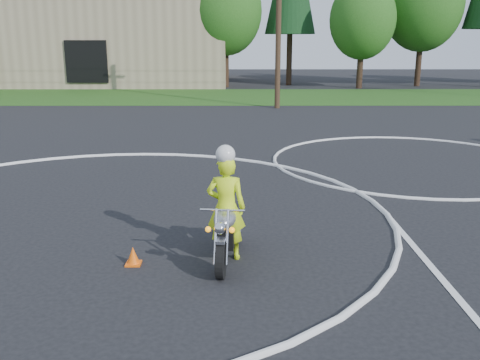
{
  "coord_description": "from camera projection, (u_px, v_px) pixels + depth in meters",
  "views": [
    {
      "loc": [
        2.91,
        -7.49,
        3.51
      ],
      "look_at": [
        2.95,
        1.7,
        1.1
      ],
      "focal_mm": 40.0,
      "sensor_mm": 36.0,
      "label": 1
    }
  ],
  "objects": [
    {
      "name": "rider_primary_grp",
      "position": [
        226.0,
        204.0,
        8.67
      ],
      "size": [
        0.67,
        0.47,
        1.92
      ],
      "rotation": [
        0.0,
        0.0,
        -0.1
      ],
      "color": "#D3F81A",
      "rests_on": "ground"
    },
    {
      "name": "traffic_cones",
      "position": [
        350.0,
        189.0,
        12.52
      ],
      "size": [
        16.1,
        8.28,
        0.3
      ],
      "color": "#FF5F0D",
      "rests_on": "ground"
    },
    {
      "name": "primary_motorcycle",
      "position": [
        226.0,
        232.0,
        8.64
      ],
      "size": [
        0.69,
        1.97,
        1.03
      ],
      "rotation": [
        0.0,
        0.0,
        -0.1
      ],
      "color": "black",
      "rests_on": "ground"
    },
    {
      "name": "grass_strip",
      "position": [
        193.0,
        96.0,
        34.24
      ],
      "size": [
        120.0,
        10.0,
        0.02
      ],
      "primitive_type": "cube",
      "color": "#1E4714",
      "rests_on": "ground"
    },
    {
      "name": "utility_poles",
      "position": [
        279.0,
        6.0,
        27.13
      ],
      "size": [
        41.6,
        1.12,
        10.0
      ],
      "color": "#473321",
      "rests_on": "ground"
    },
    {
      "name": "ground",
      "position": [
        47.0,
        278.0,
        8.12
      ],
      "size": [
        120.0,
        120.0,
        0.0
      ],
      "primitive_type": "plane",
      "color": "black",
      "rests_on": "ground"
    },
    {
      "name": "course_markings",
      "position": [
        206.0,
        197.0,
        12.34
      ],
      "size": [
        19.05,
        19.05,
        0.12
      ],
      "color": "silver",
      "rests_on": "ground"
    }
  ]
}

